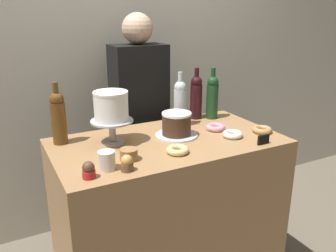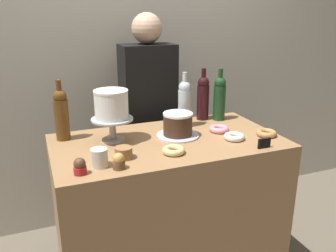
% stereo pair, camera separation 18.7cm
% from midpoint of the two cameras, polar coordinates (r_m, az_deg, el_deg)
% --- Properties ---
extents(back_wall, '(6.00, 0.05, 2.60)m').
position_cam_midpoint_polar(back_wall, '(2.65, -5.28, 11.42)').
color(back_wall, '#BCB7A8').
rests_on(back_wall, ground_plane).
extents(display_counter, '(1.22, 0.67, 0.95)m').
position_cam_midpoint_polar(display_counter, '(2.12, 2.62, -14.42)').
color(display_counter, '#997047').
rests_on(display_counter, ground_plane).
extents(cake_stand_pedestal, '(0.22, 0.22, 0.13)m').
position_cam_midpoint_polar(cake_stand_pedestal, '(1.87, -6.14, 0.02)').
color(cake_stand_pedestal, '#B2B2B7').
rests_on(cake_stand_pedestal, display_counter).
extents(white_layer_cake, '(0.18, 0.18, 0.15)m').
position_cam_midpoint_polar(white_layer_cake, '(1.83, -6.26, 3.46)').
color(white_layer_cake, white).
rests_on(white_layer_cake, cake_stand_pedestal).
extents(silver_serving_platter, '(0.24, 0.24, 0.01)m').
position_cam_midpoint_polar(silver_serving_platter, '(1.96, 4.31, -1.56)').
color(silver_serving_platter, silver).
rests_on(silver_serving_platter, display_counter).
extents(chocolate_round_cake, '(0.16, 0.16, 0.12)m').
position_cam_midpoint_polar(chocolate_round_cake, '(1.94, 4.36, 0.31)').
color(chocolate_round_cake, '#3D2619').
rests_on(chocolate_round_cake, silver_serving_platter).
extents(wine_bottle_dark_red, '(0.08, 0.08, 0.33)m').
position_cam_midpoint_polar(wine_bottle_dark_red, '(2.24, 8.07, 4.61)').
color(wine_bottle_dark_red, black).
rests_on(wine_bottle_dark_red, display_counter).
extents(wine_bottle_green, '(0.08, 0.08, 0.33)m').
position_cam_midpoint_polar(wine_bottle_green, '(2.25, 10.69, 4.52)').
color(wine_bottle_green, '#193D1E').
rests_on(wine_bottle_green, display_counter).
extents(wine_bottle_clear, '(0.08, 0.08, 0.33)m').
position_cam_midpoint_polar(wine_bottle_clear, '(2.09, 5.24, 3.71)').
color(wine_bottle_clear, '#B2BCC1').
rests_on(wine_bottle_clear, display_counter).
extents(wine_bottle_amber, '(0.08, 0.08, 0.33)m').
position_cam_midpoint_polar(wine_bottle_amber, '(1.92, -14.20, 1.90)').
color(wine_bottle_amber, '#5B3814').
rests_on(wine_bottle_amber, display_counter).
extents(cupcake_chocolate, '(0.06, 0.06, 0.07)m').
position_cam_midpoint_polar(cupcake_chocolate, '(1.53, -10.66, -6.52)').
color(cupcake_chocolate, red).
rests_on(cupcake_chocolate, display_counter).
extents(cupcake_caramel, '(0.06, 0.06, 0.07)m').
position_cam_midpoint_polar(cupcake_caramel, '(1.56, -4.57, -5.79)').
color(cupcake_caramel, brown).
rests_on(cupcake_caramel, display_counter).
extents(donut_glazed, '(0.11, 0.11, 0.03)m').
position_cam_midpoint_polar(donut_glazed, '(1.73, 4.02, -4.00)').
color(donut_glazed, '#E0C17F').
rests_on(donut_glazed, display_counter).
extents(donut_sugar, '(0.11, 0.11, 0.03)m').
position_cam_midpoint_polar(donut_sugar, '(1.95, 13.35, -1.73)').
color(donut_sugar, silver).
rests_on(donut_sugar, display_counter).
extents(donut_maple, '(0.11, 0.11, 0.03)m').
position_cam_midpoint_polar(donut_maple, '(2.06, 18.15, -1.15)').
color(donut_maple, '#B27F47').
rests_on(donut_maple, display_counter).
extents(donut_pink, '(0.11, 0.11, 0.03)m').
position_cam_midpoint_polar(donut_pink, '(2.06, 10.83, -0.51)').
color(donut_pink, pink).
rests_on(donut_pink, display_counter).
extents(cookie_stack, '(0.08, 0.08, 0.06)m').
position_cam_midpoint_polar(cookie_stack, '(1.67, -4.00, -4.40)').
color(cookie_stack, olive).
rests_on(cookie_stack, display_counter).
extents(price_sign_chalkboard, '(0.07, 0.01, 0.05)m').
position_cam_midpoint_polar(price_sign_chalkboard, '(1.88, 18.06, -2.71)').
color(price_sign_chalkboard, black).
rests_on(price_sign_chalkboard, display_counter).
extents(coffee_cup_ceramic, '(0.08, 0.08, 0.09)m').
position_cam_midpoint_polar(coffee_cup_ceramic, '(1.59, -7.71, -5.18)').
color(coffee_cup_ceramic, silver).
rests_on(coffee_cup_ceramic, display_counter).
extents(barista_figure, '(0.36, 0.22, 1.60)m').
position_cam_midpoint_polar(barista_figure, '(2.48, -0.99, 0.04)').
color(barista_figure, black).
rests_on(barista_figure, ground_plane).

